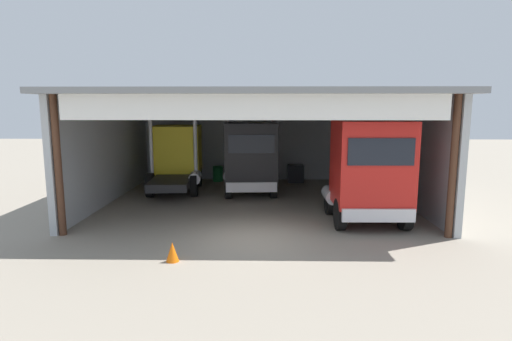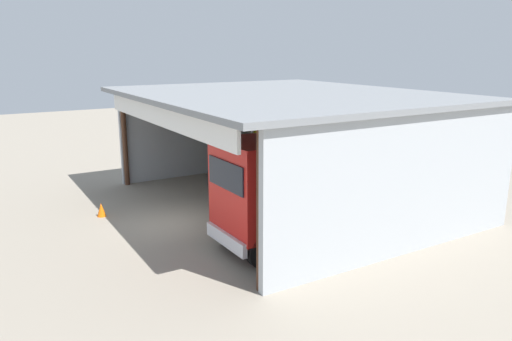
% 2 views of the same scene
% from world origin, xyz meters
% --- Properties ---
extents(ground_plane, '(80.00, 80.00, 0.00)m').
position_xyz_m(ground_plane, '(0.00, 0.00, 0.00)').
color(ground_plane, gray).
rests_on(ground_plane, ground).
extents(workshop_shed, '(13.91, 11.73, 4.85)m').
position_xyz_m(workshop_shed, '(0.00, 6.28, 3.43)').
color(workshop_shed, '#ADB2B7').
rests_on(workshop_shed, ground).
extents(truck_yellow_yard_outside, '(2.78, 5.41, 3.71)m').
position_xyz_m(truck_yellow_yard_outside, '(-4.11, 7.70, 1.72)').
color(truck_yellow_yard_outside, yellow).
rests_on(truck_yellow_yard_outside, ground).
extents(truck_black_right_bay, '(2.75, 4.77, 3.70)m').
position_xyz_m(truck_black_right_bay, '(-0.33, 6.49, 1.82)').
color(truck_black_right_bay, black).
rests_on(truck_black_right_bay, ground).
extents(truck_red_center_right_bay, '(2.74, 4.41, 3.78)m').
position_xyz_m(truck_red_center_right_bay, '(4.08, 1.60, 1.97)').
color(truck_red_center_right_bay, red).
rests_on(truck_red_center_right_bay, ground).
extents(oil_drum, '(0.58, 0.58, 0.85)m').
position_xyz_m(oil_drum, '(-2.29, 10.15, 0.43)').
color(oil_drum, '#197233').
rests_on(oil_drum, ground).
extents(tool_cart, '(0.90, 0.60, 1.00)m').
position_xyz_m(tool_cart, '(2.12, 9.87, 0.50)').
color(tool_cart, black).
rests_on(tool_cart, ground).
extents(traffic_cone, '(0.36, 0.36, 0.56)m').
position_xyz_m(traffic_cone, '(-2.21, -2.15, 0.28)').
color(traffic_cone, orange).
rests_on(traffic_cone, ground).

